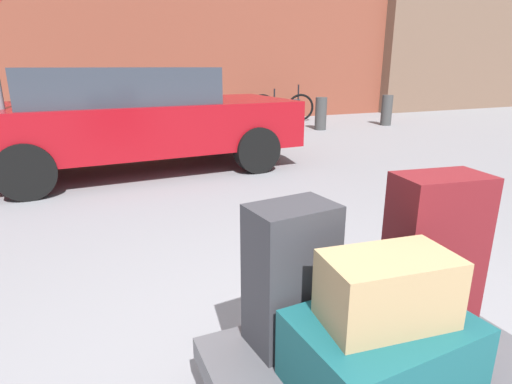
% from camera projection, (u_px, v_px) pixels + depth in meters
% --- Properties ---
extents(luggage_cart, '(1.26, 0.85, 0.34)m').
position_uv_depth(luggage_cart, '(377.00, 375.00, 1.63)').
color(luggage_cart, '#4C4C51').
rests_on(luggage_cart, ground_plane).
extents(suitcase_teal_rear_left, '(0.63, 0.46, 0.27)m').
position_uv_depth(suitcase_teal_rear_left, '(381.00, 353.00, 1.45)').
color(suitcase_teal_rear_left, '#144C51').
rests_on(suitcase_teal_rear_left, luggage_cart).
extents(suitcase_maroon_front_left, '(0.40, 0.27, 0.68)m').
position_uv_depth(suitcase_maroon_front_left, '(433.00, 252.00, 1.75)').
color(suitcase_maroon_front_left, maroon).
rests_on(suitcase_maroon_front_left, luggage_cart).
extents(suitcase_charcoal_center, '(0.36, 0.26, 0.59)m').
position_uv_depth(suitcase_charcoal_center, '(291.00, 275.00, 1.65)').
color(suitcase_charcoal_center, '#2D2D33').
rests_on(suitcase_charcoal_center, luggage_cart).
extents(duffel_bag_tan_topmost_pile, '(0.46, 0.30, 0.24)m').
position_uv_depth(duffel_bag_tan_topmost_pile, '(387.00, 289.00, 1.38)').
color(duffel_bag_tan_topmost_pile, '#9E7F56').
rests_on(duffel_bag_tan_topmost_pile, suitcase_teal_rear_left).
extents(parked_car, '(4.37, 2.05, 1.42)m').
position_uv_depth(parked_car, '(134.00, 117.00, 5.73)').
color(parked_car, maroon).
rests_on(parked_car, ground_plane).
extents(bicycle_leaning, '(1.71, 0.55, 0.96)m').
position_uv_depth(bicycle_leaning, '(282.00, 107.00, 11.09)').
color(bicycle_leaning, black).
rests_on(bicycle_leaning, ground_plane).
extents(bollard_kerb_near, '(0.27, 0.27, 0.74)m').
position_uv_depth(bollard_kerb_near, '(271.00, 116.00, 9.12)').
color(bollard_kerb_near, '#383838').
rests_on(bollard_kerb_near, ground_plane).
extents(bollard_kerb_mid, '(0.27, 0.27, 0.74)m').
position_uv_depth(bollard_kerb_mid, '(321.00, 114.00, 9.61)').
color(bollard_kerb_mid, '#383838').
rests_on(bollard_kerb_mid, ground_plane).
extents(bollard_kerb_far, '(0.27, 0.27, 0.74)m').
position_uv_depth(bollard_kerb_far, '(387.00, 110.00, 10.34)').
color(bollard_kerb_far, '#383838').
rests_on(bollard_kerb_far, ground_plane).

